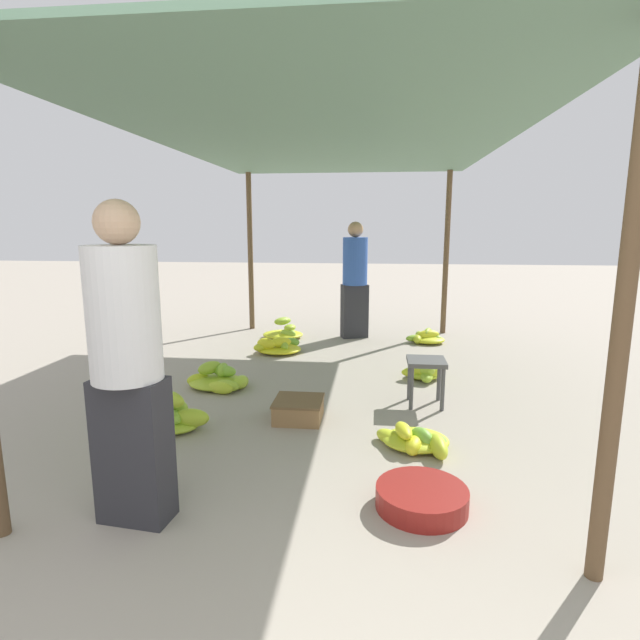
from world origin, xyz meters
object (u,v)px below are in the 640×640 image
object	(u,v)px
banana_pile_left_1	(278,347)
banana_pile_left_3	(284,333)
stool	(426,369)
banana_pile_right_2	(426,337)
shopper_walking_mid	(355,278)
crate_near	(299,409)
basin_black	(422,498)
banana_pile_left_2	(219,380)
banana_pile_right_0	(417,440)
banana_pile_right_1	(423,370)
banana_pile_left_0	(172,417)
vendor_foreground	(127,362)

from	to	relation	value
banana_pile_left_1	banana_pile_left_3	size ratio (longest dim) A/B	1.06
banana_pile_left_1	banana_pile_left_3	world-z (taller)	banana_pile_left_3
stool	banana_pile_right_2	world-z (taller)	stool
shopper_walking_mid	crate_near	bearing A→B (deg)	-95.77
basin_black	shopper_walking_mid	size ratio (longest dim) A/B	0.32
stool	banana_pile_left_2	size ratio (longest dim) A/B	0.66
basin_black	banana_pile_right_0	size ratio (longest dim) A/B	0.91
crate_near	shopper_walking_mid	world-z (taller)	shopper_walking_mid
banana_pile_left_1	banana_pile_right_2	size ratio (longest dim) A/B	1.11
banana_pile_left_3	banana_pile_right_1	distance (m)	2.57
banana_pile_right_2	banana_pile_left_2	bearing A→B (deg)	-135.32
banana_pile_left_0	shopper_walking_mid	distance (m)	3.88
stool	banana_pile_right_2	size ratio (longest dim) A/B	0.76
banana_pile_left_1	shopper_walking_mid	world-z (taller)	shopper_walking_mid
stool	banana_pile_right_0	bearing A→B (deg)	-98.58
banana_pile_right_0	shopper_walking_mid	distance (m)	3.83
stool	banana_pile_left_2	bearing A→B (deg)	172.34
crate_near	banana_pile_right_1	bearing A→B (deg)	47.71
vendor_foreground	banana_pile_left_0	bearing A→B (deg)	103.79
banana_pile_left_0	banana_pile_left_2	world-z (taller)	banana_pile_left_0
basin_black	banana_pile_right_0	xyz separation A→B (m)	(0.04, 0.80, -0.00)
banana_pile_right_2	crate_near	bearing A→B (deg)	-114.06
stool	banana_pile_left_0	world-z (taller)	stool
banana_pile_right_0	banana_pile_right_1	distance (m)	1.72
banana_pile_left_0	banana_pile_right_0	world-z (taller)	banana_pile_left_0
banana_pile_right_2	shopper_walking_mid	size ratio (longest dim) A/B	0.33
banana_pile_left_0	banana_pile_left_3	size ratio (longest dim) A/B	0.90
stool	crate_near	bearing A→B (deg)	-156.26
banana_pile_left_1	vendor_foreground	bearing A→B (deg)	-90.93
stool	banana_pile_left_0	xyz separation A→B (m)	(-2.06, -0.83, -0.23)
vendor_foreground	banana_pile_left_3	world-z (taller)	vendor_foreground
banana_pile_right_2	crate_near	xyz separation A→B (m)	(-1.34, -3.00, 0.02)
banana_pile_left_2	banana_pile_left_3	size ratio (longest dim) A/B	1.11
basin_black	banana_pile_left_3	bearing A→B (deg)	110.38
banana_pile_left_3	shopper_walking_mid	xyz separation A→B (m)	(1.01, 0.18, 0.79)
crate_near	banana_pile_left_3	bearing A→B (deg)	102.65
banana_pile_left_1	banana_pile_right_2	bearing A→B (deg)	22.51
banana_pile_left_0	banana_pile_right_0	bearing A→B (deg)	-3.08
banana_pile_right_2	banana_pile_right_0	bearing A→B (deg)	-96.35
banana_pile_right_0	banana_pile_right_1	world-z (taller)	banana_pile_right_1
crate_near	shopper_walking_mid	bearing A→B (deg)	84.23
banana_pile_right_2	crate_near	world-z (taller)	banana_pile_right_2
banana_pile_left_1	stool	bearing A→B (deg)	-45.01
stool	banana_pile_left_0	size ratio (longest dim) A/B	0.81
banana_pile_right_2	banana_pile_right_1	bearing A→B (deg)	-96.34
vendor_foreground	basin_black	xyz separation A→B (m)	(1.59, 0.28, -0.84)
banana_pile_left_2	banana_pile_right_2	xyz separation A→B (m)	(2.27, 2.24, -0.01)
vendor_foreground	banana_pile_right_2	world-z (taller)	vendor_foreground
basin_black	banana_pile_left_3	size ratio (longest dim) A/B	0.91
banana_pile_left_2	banana_pile_right_1	size ratio (longest dim) A/B	1.43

